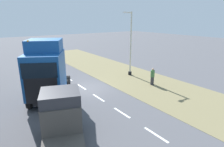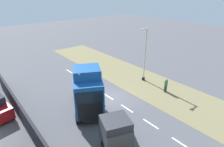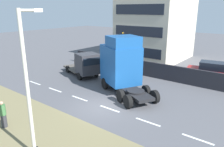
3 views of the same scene
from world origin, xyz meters
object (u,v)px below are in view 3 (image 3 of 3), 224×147
Objects in this scene: lorry_cab at (122,64)px; parked_car at (212,73)px; pedestrian at (3,115)px; flatbed_truck at (86,65)px; lamp_post at (29,96)px.

lorry_cab is 1.29× the size of parked_car.
flatbed_truck is at bearing 17.36° from pedestrian.
lamp_post is (-10.06, -1.90, 0.76)m from lorry_cab.
flatbed_truck is at bearing 109.98° from parked_car.
lorry_cab is 10.03m from pedestrian.
parked_car is (7.20, -5.87, -1.42)m from lorry_cab.
parked_car is (6.30, -11.21, -0.36)m from flatbed_truck.
lorry_cab is 1.10× the size of flatbed_truck.
pedestrian is at bearing 37.31° from flatbed_truck.
lamp_post is (-10.95, -7.24, 1.82)m from flatbed_truck.
lorry_cab is at bearing 131.41° from parked_car.
lamp_post is 4.11× the size of pedestrian.
lorry_cab is 5.51m from flatbed_truck.
pedestrian is (-16.89, 7.90, -0.19)m from parked_car.
flatbed_truck reaches higher than pedestrian.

